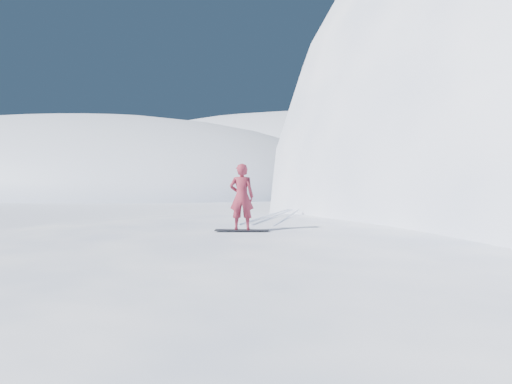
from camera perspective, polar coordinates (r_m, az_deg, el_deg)
ground at (r=14.44m, az=-3.55°, el=-14.40°), size 400.00×400.00×0.00m
near_ridge at (r=16.67m, az=4.62°, el=-12.03°), size 36.00×28.00×4.80m
far_ridge_a at (r=105.30m, az=-21.56°, el=0.44°), size 120.00×70.00×28.00m
far_ridge_c at (r=130.75m, az=4.27°, el=1.10°), size 140.00×90.00×36.00m
wind_bumps at (r=16.49m, az=-1.67°, el=-12.18°), size 16.00×14.40×1.00m
snowboard at (r=14.84m, az=-1.65°, el=-4.38°), size 1.60×0.85×0.03m
snowboarder at (r=14.74m, az=-1.65°, el=-0.54°), size 0.84×0.70×1.96m
board_tracks at (r=19.05m, az=2.38°, el=-2.72°), size 1.83×5.98×0.04m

